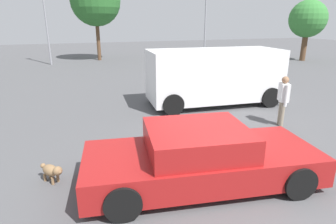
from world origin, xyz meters
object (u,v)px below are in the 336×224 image
at_px(sedan_foreground, 200,157).
at_px(light_post_mid, 44,2).
at_px(pedestrian, 283,97).
at_px(van_white, 214,75).
at_px(light_post_far, 206,0).
at_px(dog, 52,171).

height_order(sedan_foreground, light_post_mid, light_post_mid).
relative_size(sedan_foreground, pedestrian, 3.11).
distance_m(van_white, pedestrian, 3.01).
bearing_deg(sedan_foreground, light_post_far, 71.82).
bearing_deg(light_post_mid, sedan_foreground, -79.60).
bearing_deg(light_post_far, pedestrian, -108.47).
height_order(sedan_foreground, pedestrian, pedestrian).
relative_size(pedestrian, light_post_mid, 0.24).
height_order(van_white, light_post_far, light_post_far).
xyz_separation_m(sedan_foreground, van_white, (2.99, 5.06, 0.59)).
relative_size(sedan_foreground, van_white, 0.93).
bearing_deg(dog, sedan_foreground, 33.21).
xyz_separation_m(van_white, light_post_mid, (-6.38, 13.44, 3.24)).
distance_m(sedan_foreground, pedestrian, 4.45).
distance_m(sedan_foreground, light_post_far, 21.28).
relative_size(dog, light_post_far, 0.07).
bearing_deg(van_white, light_post_far, -110.44).
distance_m(sedan_foreground, dog, 3.02).
distance_m(dog, van_white, 7.15).
bearing_deg(pedestrian, light_post_far, -85.60).
bearing_deg(light_post_far, light_post_mid, -179.31).
xyz_separation_m(light_post_mid, light_post_far, (12.75, 0.15, 0.38)).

